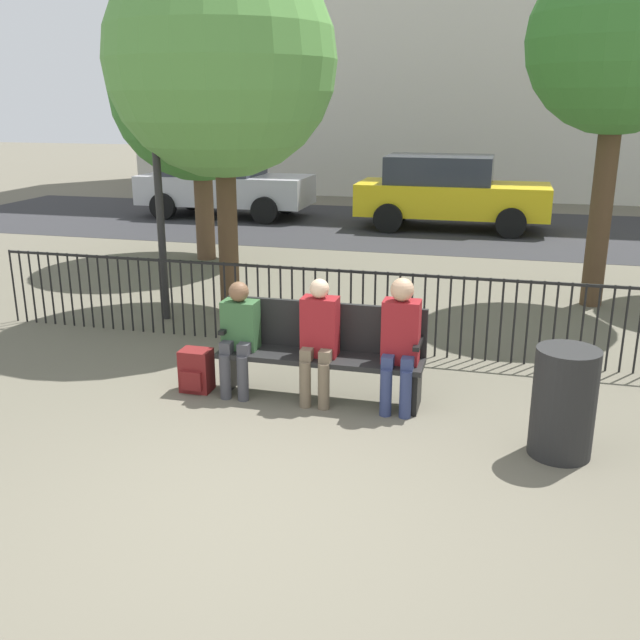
{
  "coord_description": "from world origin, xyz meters",
  "views": [
    {
      "loc": [
        1.6,
        -4.23,
        2.77
      ],
      "look_at": [
        0.0,
        1.97,
        0.8
      ],
      "focal_mm": 40.0,
      "sensor_mm": 36.0,
      "label": 1
    }
  ],
  "objects_px": {
    "park_bench": "(322,347)",
    "trash_bin": "(564,403)",
    "seated_person_0": "(239,332)",
    "parked_car_1": "(449,191)",
    "seated_person_1": "(319,335)",
    "tree_1": "(221,61)",
    "backpack": "(196,371)",
    "tree_3": "(620,43)",
    "parked_car_0": "(222,182)",
    "lamp_post": "(156,147)",
    "tree_2": "(199,93)",
    "seated_person_2": "(400,338)"
  },
  "relations": [
    {
      "from": "backpack",
      "to": "lamp_post",
      "type": "bearing_deg",
      "value": 122.7
    },
    {
      "from": "tree_2",
      "to": "tree_1",
      "type": "bearing_deg",
      "value": -61.5
    },
    {
      "from": "parked_car_0",
      "to": "parked_car_1",
      "type": "xyz_separation_m",
      "value": [
        5.59,
        -0.43,
        0.0
      ]
    },
    {
      "from": "tree_2",
      "to": "parked_car_0",
      "type": "distance_m",
      "value": 5.46
    },
    {
      "from": "tree_1",
      "to": "tree_3",
      "type": "bearing_deg",
      "value": 18.45
    },
    {
      "from": "seated_person_2",
      "to": "backpack",
      "type": "height_order",
      "value": "seated_person_2"
    },
    {
      "from": "seated_person_1",
      "to": "parked_car_1",
      "type": "relative_size",
      "value": 0.29
    },
    {
      "from": "park_bench",
      "to": "parked_car_1",
      "type": "relative_size",
      "value": 0.47
    },
    {
      "from": "tree_2",
      "to": "trash_bin",
      "type": "height_order",
      "value": "tree_2"
    },
    {
      "from": "seated_person_2",
      "to": "seated_person_0",
      "type": "bearing_deg",
      "value": -179.72
    },
    {
      "from": "tree_2",
      "to": "tree_3",
      "type": "distance_m",
      "value": 6.71
    },
    {
      "from": "park_bench",
      "to": "tree_1",
      "type": "height_order",
      "value": "tree_1"
    },
    {
      "from": "backpack",
      "to": "lamp_post",
      "type": "height_order",
      "value": "lamp_post"
    },
    {
      "from": "lamp_post",
      "to": "parked_car_0",
      "type": "bearing_deg",
      "value": 107.02
    },
    {
      "from": "park_bench",
      "to": "trash_bin",
      "type": "relative_size",
      "value": 2.18
    },
    {
      "from": "park_bench",
      "to": "lamp_post",
      "type": "bearing_deg",
      "value": 142.98
    },
    {
      "from": "park_bench",
      "to": "trash_bin",
      "type": "xyz_separation_m",
      "value": [
        2.18,
        -0.69,
        -0.05
      ]
    },
    {
      "from": "tree_1",
      "to": "trash_bin",
      "type": "bearing_deg",
      "value": -37.88
    },
    {
      "from": "parked_car_0",
      "to": "parked_car_1",
      "type": "height_order",
      "value": "same"
    },
    {
      "from": "parked_car_0",
      "to": "seated_person_0",
      "type": "bearing_deg",
      "value": -67.24
    },
    {
      "from": "tree_1",
      "to": "parked_car_1",
      "type": "relative_size",
      "value": 1.12
    },
    {
      "from": "tree_2",
      "to": "parked_car_0",
      "type": "xyz_separation_m",
      "value": [
        -1.6,
        4.79,
        -2.07
      ]
    },
    {
      "from": "seated_person_0",
      "to": "tree_2",
      "type": "relative_size",
      "value": 0.25
    },
    {
      "from": "seated_person_1",
      "to": "tree_1",
      "type": "bearing_deg",
      "value": 126.31
    },
    {
      "from": "tree_2",
      "to": "tree_3",
      "type": "height_order",
      "value": "tree_3"
    },
    {
      "from": "parked_car_0",
      "to": "seated_person_2",
      "type": "bearing_deg",
      "value": -60.37
    },
    {
      "from": "parked_car_1",
      "to": "lamp_post",
      "type": "bearing_deg",
      "value": -110.68
    },
    {
      "from": "seated_person_0",
      "to": "backpack",
      "type": "xyz_separation_m",
      "value": [
        -0.44,
        -0.06,
        -0.42
      ]
    },
    {
      "from": "tree_3",
      "to": "seated_person_1",
      "type": "bearing_deg",
      "value": -124.13
    },
    {
      "from": "backpack",
      "to": "seated_person_0",
      "type": "bearing_deg",
      "value": 7.59
    },
    {
      "from": "lamp_post",
      "to": "tree_2",
      "type": "bearing_deg",
      "value": 105.13
    },
    {
      "from": "park_bench",
      "to": "tree_2",
      "type": "xyz_separation_m",
      "value": [
        -3.63,
        5.62,
        2.41
      ]
    },
    {
      "from": "parked_car_1",
      "to": "trash_bin",
      "type": "height_order",
      "value": "parked_car_1"
    },
    {
      "from": "seated_person_1",
      "to": "parked_car_1",
      "type": "bearing_deg",
      "value": 87.94
    },
    {
      "from": "seated_person_2",
      "to": "backpack",
      "type": "bearing_deg",
      "value": -178.1
    },
    {
      "from": "seated_person_1",
      "to": "lamp_post",
      "type": "height_order",
      "value": "lamp_post"
    },
    {
      "from": "seated_person_1",
      "to": "tree_3",
      "type": "bearing_deg",
      "value": 55.87
    },
    {
      "from": "seated_person_0",
      "to": "backpack",
      "type": "distance_m",
      "value": 0.61
    },
    {
      "from": "seated_person_1",
      "to": "tree_2",
      "type": "bearing_deg",
      "value": 122.26
    },
    {
      "from": "seated_person_0",
      "to": "lamp_post",
      "type": "height_order",
      "value": "lamp_post"
    },
    {
      "from": "parked_car_0",
      "to": "parked_car_1",
      "type": "relative_size",
      "value": 1.0
    },
    {
      "from": "tree_1",
      "to": "parked_car_1",
      "type": "distance_m",
      "value": 8.18
    },
    {
      "from": "tree_3",
      "to": "trash_bin",
      "type": "xyz_separation_m",
      "value": [
        -0.71,
        -4.82,
        -3.03
      ]
    },
    {
      "from": "seated_person_2",
      "to": "trash_bin",
      "type": "distance_m",
      "value": 1.54
    },
    {
      "from": "park_bench",
      "to": "seated_person_0",
      "type": "xyz_separation_m",
      "value": [
        -0.8,
        -0.14,
        0.13
      ]
    },
    {
      "from": "tree_1",
      "to": "tree_3",
      "type": "height_order",
      "value": "tree_3"
    },
    {
      "from": "tree_3",
      "to": "lamp_post",
      "type": "height_order",
      "value": "tree_3"
    },
    {
      "from": "tree_2",
      "to": "seated_person_2",
      "type": "bearing_deg",
      "value": -52.59
    },
    {
      "from": "seated_person_0",
      "to": "parked_car_0",
      "type": "height_order",
      "value": "parked_car_0"
    },
    {
      "from": "trash_bin",
      "to": "seated_person_2",
      "type": "bearing_deg",
      "value": 158.25
    }
  ]
}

